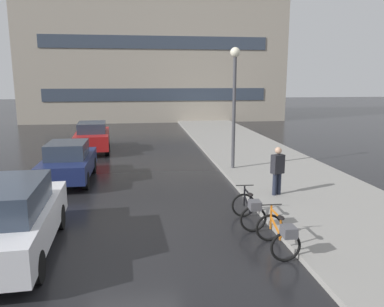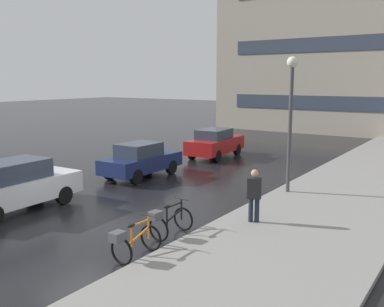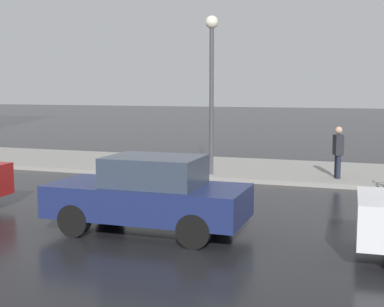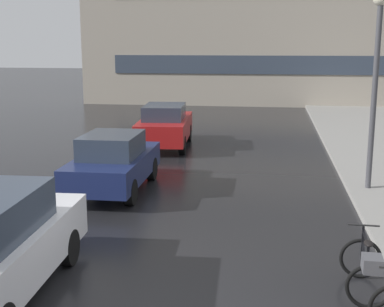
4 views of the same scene
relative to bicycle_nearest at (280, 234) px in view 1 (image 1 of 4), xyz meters
name	(u,v)px [view 1 (image 1 of 4)]	position (x,y,z in m)	size (l,w,h in m)	color
ground_plane	(132,237)	(-3.28, 1.39, -0.47)	(140.00, 140.00, 0.00)	black
sidewalk_kerb	(251,152)	(2.72, 11.39, -0.40)	(4.80, 60.00, 0.14)	gray
bicycle_nearest	(280,234)	(0.00, 0.00, 0.00)	(0.69, 1.37, 0.96)	black
bicycle_second	(250,209)	(-0.20, 1.66, 0.01)	(0.74, 1.41, 0.97)	black
car_white	(10,219)	(-5.89, 0.74, 0.38)	(1.97, 4.46, 1.69)	silver
car_navy	(69,162)	(-5.77, 6.95, 0.30)	(1.75, 3.99, 1.54)	navy
car_red	(93,137)	(-5.61, 13.07, 0.34)	(2.02, 4.29, 1.60)	#AD1919
pedestrian	(277,170)	(1.34, 3.82, 0.50)	(0.46, 0.36, 1.72)	#1E2333
streetlamp	(234,90)	(0.84, 7.70, 2.96)	(0.40, 0.40, 5.12)	#424247
building_facade_main	(154,46)	(-1.54, 30.07, 6.53)	(23.97, 7.73, 14.00)	#9E9384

